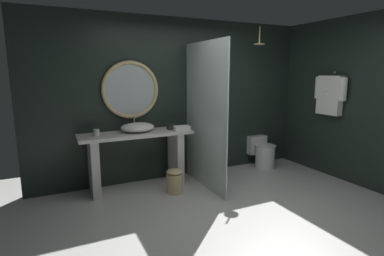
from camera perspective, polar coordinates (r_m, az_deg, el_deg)
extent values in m
plane|color=silver|center=(3.78, 9.56, -17.10)|extent=(5.76, 5.76, 0.00)
cube|color=#1E2823|center=(5.04, -2.50, 5.49)|extent=(4.80, 0.10, 2.60)
cube|color=#1E2823|center=(5.56, 25.59, 4.94)|extent=(0.10, 2.47, 2.60)
cube|color=silver|center=(4.53, -10.51, -1.10)|extent=(1.66, 0.51, 0.05)
cube|color=silver|center=(4.53, -18.09, -7.15)|extent=(0.11, 0.43, 0.82)
cube|color=silver|center=(4.83, -3.10, -5.50)|extent=(0.11, 0.43, 0.82)
ellipsoid|color=white|center=(4.55, -10.27, 0.14)|extent=(0.50, 0.41, 0.14)
cylinder|color=#D6B77F|center=(4.72, -10.90, 0.97)|extent=(0.02, 0.02, 0.21)
cylinder|color=#D6B77F|center=(4.66, -10.77, 2.04)|extent=(0.02, 0.11, 0.02)
cylinder|color=silver|center=(4.42, -17.66, -0.79)|extent=(0.08, 0.08, 0.09)
cube|color=#282D28|center=(4.68, -3.90, 0.17)|extent=(0.12, 0.12, 0.07)
torus|color=#D6B77F|center=(4.68, -11.54, 7.09)|extent=(0.88, 0.06, 0.88)
cylinder|color=#B2BCC1|center=(4.69, -11.57, 7.10)|extent=(0.78, 0.01, 0.78)
cube|color=silver|center=(4.50, 2.47, 2.21)|extent=(0.02, 1.27, 2.19)
cylinder|color=#D6B77F|center=(5.42, 12.70, 16.82)|extent=(0.02, 0.02, 0.28)
cylinder|color=#D6B77F|center=(5.40, 12.63, 15.22)|extent=(0.18, 0.18, 0.02)
sphere|color=#D6B77F|center=(5.49, 25.43, 9.48)|extent=(0.04, 0.04, 0.04)
cube|color=white|center=(5.45, 24.65, 5.66)|extent=(0.12, 0.43, 0.64)
cylinder|color=white|center=(5.30, 26.72, 6.62)|extent=(0.12, 0.12, 0.36)
cylinder|color=white|center=(5.60, 22.88, 7.07)|extent=(0.12, 0.12, 0.36)
sphere|color=white|center=(5.39, 24.16, 5.99)|extent=(0.07, 0.07, 0.07)
cylinder|color=white|center=(5.73, 13.66, -5.30)|extent=(0.35, 0.35, 0.42)
ellipsoid|color=white|center=(5.67, 13.76, -3.17)|extent=(0.37, 0.41, 0.02)
cube|color=white|center=(5.88, 12.11, -3.06)|extent=(0.36, 0.18, 0.35)
cylinder|color=#D6B77F|center=(4.48, -3.30, -10.40)|extent=(0.24, 0.24, 0.29)
ellipsoid|color=#D6B77F|center=(4.42, -3.32, -8.28)|extent=(0.24, 0.24, 0.07)
cube|color=white|center=(4.59, -1.96, -0.03)|extent=(0.26, 0.20, 0.07)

